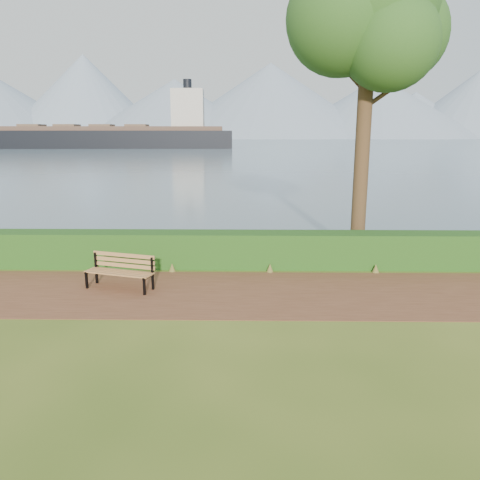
{
  "coord_description": "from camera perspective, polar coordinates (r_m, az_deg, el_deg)",
  "views": [
    {
      "loc": [
        0.98,
        -10.33,
        3.72
      ],
      "look_at": [
        0.79,
        1.2,
        1.1
      ],
      "focal_mm": 35.0,
      "sensor_mm": 36.0,
      "label": 1
    }
  ],
  "objects": [
    {
      "name": "tree",
      "position": [
        14.97,
        15.55,
        25.03
      ],
      "size": [
        4.76,
        3.91,
        9.42
      ],
      "rotation": [
        0.0,
        0.0,
        0.1
      ],
      "color": "#3A2518",
      "rests_on": "ground"
    },
    {
      "name": "mountains",
      "position": [
        417.19,
        -0.48,
        16.12
      ],
      "size": [
        585.0,
        190.0,
        70.0
      ],
      "color": "gray",
      "rests_on": "ground"
    },
    {
      "name": "bench",
      "position": [
        11.83,
        -14.32,
        -3.44
      ],
      "size": [
        1.77,
        0.97,
        0.85
      ],
      "rotation": [
        0.0,
        0.0,
        -0.29
      ],
      "color": "black",
      "rests_on": "ground"
    },
    {
      "name": "hedge",
      "position": [
        13.36,
        -3.29,
        -1.16
      ],
      "size": [
        32.0,
        0.85,
        1.0
      ],
      "primitive_type": "cube",
      "color": "#184313",
      "rests_on": "ground"
    },
    {
      "name": "cargo_ship",
      "position": [
        128.01,
        -14.43,
        12.03
      ],
      "size": [
        63.05,
        12.71,
        19.02
      ],
      "rotation": [
        0.0,
        0.0,
        0.05
      ],
      "color": "black",
      "rests_on": "ground"
    },
    {
      "name": "path",
      "position": [
        11.3,
        -4.11,
        -6.42
      ],
      "size": [
        40.0,
        3.4,
        0.01
      ],
      "primitive_type": "cube",
      "color": "brown",
      "rests_on": "ground"
    },
    {
      "name": "ground",
      "position": [
        11.02,
        -4.24,
        -6.96
      ],
      "size": [
        140.0,
        140.0,
        0.0
      ],
      "primitive_type": "plane",
      "color": "#3E5718",
      "rests_on": "ground"
    },
    {
      "name": "water",
      "position": [
        270.35,
        0.75,
        12.04
      ],
      "size": [
        700.0,
        510.0,
        0.0
      ],
      "primitive_type": "cube",
      "color": "#43586D",
      "rests_on": "ground"
    }
  ]
}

